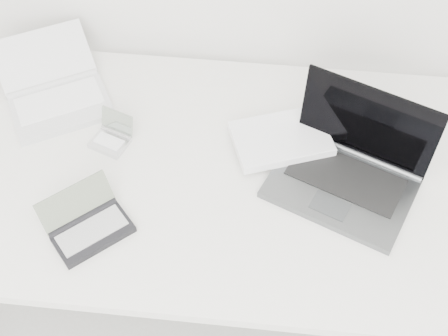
# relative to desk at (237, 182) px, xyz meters

# --- Properties ---
(desk) EXTENTS (1.60, 0.80, 0.73)m
(desk) POSITION_rel_desk_xyz_m (0.00, 0.00, 0.00)
(desk) COLOR white
(desk) RESTS_ON ground
(laptop_large) EXTENTS (0.50, 0.42, 0.23)m
(laptop_large) POSITION_rel_desk_xyz_m (0.22, 0.03, 0.08)
(laptop_large) COLOR #545759
(laptop_large) RESTS_ON desk
(netbook_open_white) EXTENTS (0.38, 0.41, 0.10)m
(netbook_open_white) POSITION_rel_desk_xyz_m (-0.52, 0.20, 0.07)
(netbook_open_white) COLOR silver
(netbook_open_white) RESTS_ON desk
(pda_silver) EXTENTS (0.12, 0.12, 0.08)m
(pda_silver) POSITION_rel_desk_xyz_m (-0.33, 0.06, 0.06)
(pda_silver) COLOR silver
(pda_silver) RESTS_ON desk
(palmtop_charcoal) EXTENTS (0.23, 0.22, 0.09)m
(palmtop_charcoal) POSITION_rel_desk_xyz_m (-0.33, -0.21, 0.07)
(palmtop_charcoal) COLOR black
(palmtop_charcoal) RESTS_ON desk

